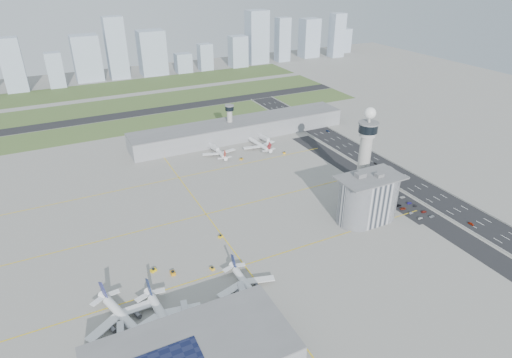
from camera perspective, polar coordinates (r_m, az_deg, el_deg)
name	(u,v)px	position (r m, az deg, el deg)	size (l,w,h in m)	color
ground	(280,221)	(280.49, 3.22, -5.67)	(1000.00, 1000.00, 0.00)	#98958D
grass_strip_0	(158,121)	(465.03, -12.91, 7.49)	(480.00, 50.00, 0.08)	#3D5227
grass_strip_1	(141,102)	(534.85, -15.02, 9.84)	(480.00, 60.00, 0.08)	#455E2C
grass_strip_2	(127,86)	(610.69, -16.76, 11.74)	(480.00, 70.00, 0.08)	#405126
runway	(149,111)	(499.28, -14.02, 8.73)	(480.00, 22.00, 0.10)	black
highway	(412,184)	(345.41, 20.06, -0.66)	(28.00, 500.00, 0.10)	black
barrier_left	(398,188)	(335.83, 18.40, -1.09)	(0.60, 500.00, 1.20)	#9E9E99
barrier_right	(426,180)	(354.82, 21.67, -0.10)	(0.60, 500.00, 1.20)	#9E9E99
landside_road	(396,197)	(322.90, 18.17, -2.35)	(18.00, 260.00, 0.08)	black
parking_lot	(406,206)	(314.55, 19.38, -3.39)	(20.00, 44.00, 0.10)	black
taxiway_line_h_0	(244,265)	(243.84, -1.59, -11.41)	(260.00, 0.60, 0.01)	yellow
taxiway_line_h_1	(206,214)	(289.51, -6.67, -4.68)	(260.00, 0.60, 0.01)	yellow
taxiway_line_h_2	(179,178)	(339.66, -10.24, 0.17)	(260.00, 0.60, 0.01)	yellow
taxiway_line_v	(206,214)	(289.51, -6.67, -4.68)	(0.60, 260.00, 0.01)	yellow
control_tower	(366,148)	(308.02, 14.41, 4.01)	(14.00, 14.00, 64.50)	#ADAAA5
secondary_tower	(230,119)	(405.87, -3.52, 8.04)	(8.60, 8.60, 31.90)	#ADAAA5
admin_building	(368,198)	(284.43, 14.68, -2.50)	(42.00, 24.00, 33.50)	#B2B2B7
terminal_pier	(240,129)	(411.64, -2.08, 6.74)	(210.00, 32.00, 15.80)	gray
near_terminal	(192,358)	(192.22, -8.52, -22.57)	(84.00, 42.00, 13.00)	gray
airplane_near_a	(123,314)	(216.53, -17.27, -16.77)	(43.88, 37.29, 12.29)	white
airplane_near_b	(164,315)	(211.20, -12.20, -17.30)	(44.67, 37.97, 12.51)	white
airplane_near_c	(247,282)	(224.82, -1.22, -13.58)	(38.16, 32.43, 10.68)	white
airplane_far_a	(219,149)	(374.01, -4.99, 3.99)	(35.73, 30.37, 10.00)	white
airplane_far_b	(259,142)	(386.92, 0.40, 4.97)	(38.36, 32.60, 10.74)	white
jet_bridge_near_0	(121,349)	(206.39, -17.51, -20.84)	(14.00, 3.00, 5.70)	silver
jet_bridge_near_1	(188,326)	(209.46, -9.05, -18.73)	(14.00, 3.00, 5.70)	silver
jet_bridge_near_2	(247,304)	(216.67, -1.21, -16.38)	(14.00, 3.00, 5.70)	silver
jet_bridge_far_0	(210,146)	(386.39, -6.21, 4.37)	(14.00, 3.00, 5.70)	silver
jet_bridge_far_1	(259,137)	(404.87, 0.43, 5.63)	(14.00, 3.00, 5.70)	silver
tug_0	(173,273)	(241.39, -11.04, -12.17)	(2.41, 3.50, 2.04)	orange
tug_1	(153,270)	(245.55, -13.51, -11.72)	(2.14, 3.12, 1.81)	yellow
tug_2	(212,268)	(241.49, -5.86, -11.78)	(1.87, 2.73, 1.58)	gold
tug_3	(221,236)	(265.65, -4.75, -7.61)	(1.91, 2.78, 1.62)	gold
tug_4	(241,159)	(364.43, -1.97, 2.72)	(2.11, 3.06, 1.78)	gold
tug_5	(284,153)	(376.88, 3.79, 3.53)	(1.97, 2.87, 1.67)	#F3A312
car_lot_0	(420,218)	(302.34, 21.06, -4.88)	(1.51, 3.75, 1.28)	silver
car_lot_1	(411,213)	(306.10, 19.98, -4.28)	(1.20, 3.43, 1.13)	slate
car_lot_2	(403,209)	(309.39, 19.01, -3.74)	(2.02, 4.37, 1.22)	maroon
car_lot_3	(399,205)	(312.18, 18.47, -3.35)	(1.76, 4.34, 1.26)	black
car_lot_4	(390,201)	(316.29, 17.40, -2.77)	(1.37, 3.41, 1.16)	#151951
car_lot_5	(382,195)	(321.35, 16.44, -2.12)	(1.28, 3.67, 1.21)	silver
car_lot_6	(432,216)	(307.19, 22.39, -4.62)	(1.89, 4.11, 1.14)	#A1A6AF
car_lot_7	(424,212)	(310.72, 21.49, -4.06)	(1.67, 4.11, 1.19)	maroon
car_lot_8	(415,206)	(315.78, 20.47, -3.35)	(1.33, 3.31, 1.13)	#29282E
car_lot_9	(409,203)	(317.62, 19.77, -3.03)	(1.27, 3.66, 1.20)	navy
car_lot_10	(403,197)	(323.67, 18.95, -2.30)	(1.98, 4.29, 1.19)	silver
car_lot_11	(394,193)	(327.77, 17.94, -1.74)	(1.67, 4.10, 1.19)	gray
car_hw_0	(471,224)	(309.38, 26.75, -5.34)	(1.55, 3.85, 1.31)	maroon
car_hw_1	(376,164)	(369.73, 15.73, 1.99)	(1.39, 4.00, 1.32)	black
car_hw_2	(328,131)	(431.69, 9.54, 6.33)	(1.97, 4.28, 1.19)	#0E2351
car_hw_4	(286,116)	(470.92, 3.96, 8.44)	(1.35, 3.36, 1.15)	#959595
skyline_bldg_5	(12,65)	(634.66, -29.72, 13.06)	(25.49, 20.39, 66.89)	#9EADC1
skyline_bldg_6	(55,70)	(634.52, -25.21, 13.01)	(20.04, 16.03, 45.20)	#9EADC1
skyline_bldg_7	(87,58)	(654.10, -21.63, 14.76)	(35.76, 28.61, 61.22)	#9EADC1
skyline_bldg_8	(116,48)	(651.81, -18.16, 16.26)	(26.33, 21.06, 83.39)	#9EADC1
skyline_bldg_9	(152,53)	(663.84, -13.68, 16.05)	(36.96, 29.57, 62.11)	#9EADC1
skyline_bldg_10	(183,63)	(670.04, -9.66, 15.02)	(23.01, 18.41, 27.75)	#9EADC1
skyline_bldg_11	(205,57)	(679.49, -6.78, 15.86)	(20.22, 16.18, 38.97)	#9EADC1
skyline_bldg_12	(238,51)	(696.80, -2.41, 16.63)	(26.14, 20.92, 46.89)	#9EADC1
skyline_bldg_13	(257,37)	(721.14, 0.13, 18.40)	(32.26, 25.81, 81.20)	#9EADC1
skyline_bldg_14	(283,40)	(736.55, 3.56, 18.05)	(21.59, 17.28, 68.75)	#9EADC1
skyline_bldg_15	(309,38)	(774.86, 7.12, 18.16)	(30.25, 24.20, 63.40)	#9EADC1
skyline_bldg_16	(337,35)	(782.72, 10.72, 18.31)	(23.04, 18.43, 71.56)	#9EADC1
skyline_bldg_17	(344,40)	(828.45, 11.59, 17.64)	(22.64, 18.11, 41.06)	#9EADC1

